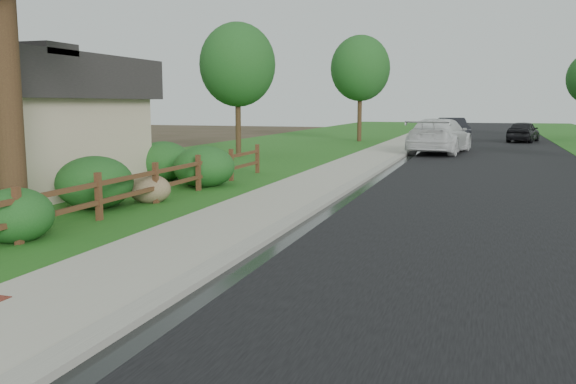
% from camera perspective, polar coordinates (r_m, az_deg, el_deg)
% --- Properties ---
extents(ground, '(120.00, 120.00, 0.00)m').
position_cam_1_polar(ground, '(7.72, -17.52, -11.50)').
color(ground, '#352F1D').
extents(road, '(8.00, 90.00, 0.02)m').
position_cam_1_polar(road, '(40.96, 18.47, 4.27)').
color(road, black).
rests_on(road, ground).
extents(curb, '(0.40, 90.00, 0.12)m').
position_cam_1_polar(curb, '(41.14, 12.60, 4.58)').
color(curb, gray).
rests_on(curb, ground).
extents(wet_gutter, '(0.50, 90.00, 0.00)m').
position_cam_1_polar(wet_gutter, '(41.11, 13.08, 4.51)').
color(wet_gutter, black).
rests_on(wet_gutter, road).
extents(sidewalk, '(2.20, 90.00, 0.10)m').
position_cam_1_polar(sidewalk, '(41.28, 10.80, 4.64)').
color(sidewalk, '#A8A392').
rests_on(sidewalk, ground).
extents(grass_strip, '(1.60, 90.00, 0.06)m').
position_cam_1_polar(grass_strip, '(41.57, 8.19, 4.69)').
color(grass_strip, '#1F5819').
rests_on(grass_strip, ground).
extents(lawn_near, '(9.00, 90.00, 0.04)m').
position_cam_1_polar(lawn_near, '(42.76, 1.29, 4.86)').
color(lawn_near, '#1F5819').
rests_on(lawn_near, ground).
extents(ranch_fence, '(0.12, 16.92, 1.10)m').
position_cam_1_polar(ranch_fence, '(14.73, -14.62, 0.41)').
color(ranch_fence, '#4A2718').
rests_on(ranch_fence, ground).
extents(white_suv, '(3.28, 6.43, 1.79)m').
position_cam_1_polar(white_suv, '(32.54, 14.01, 5.12)').
color(white_suv, silver).
rests_on(white_suv, road).
extents(dark_car_mid, '(2.51, 4.37, 1.40)m').
position_cam_1_polar(dark_car_mid, '(43.87, 21.16, 5.31)').
color(dark_car_mid, black).
rests_on(dark_car_mid, road).
extents(dark_car_far, '(2.76, 5.00, 1.56)m').
position_cam_1_polar(dark_car_far, '(44.48, 15.13, 5.71)').
color(dark_car_far, black).
rests_on(dark_car_far, road).
extents(boulder, '(1.16, 0.87, 0.77)m').
position_cam_1_polar(boulder, '(16.09, -12.83, 0.28)').
color(boulder, brown).
rests_on(boulder, ground).
extents(shrub_a, '(1.73, 1.73, 1.03)m').
position_cam_1_polar(shrub_a, '(12.32, -24.12, -2.02)').
color(shrub_a, '#1C4F1C').
rests_on(shrub_a, ground).
extents(shrub_b, '(2.47, 2.47, 1.30)m').
position_cam_1_polar(shrub_b, '(15.58, -17.64, 0.84)').
color(shrub_b, '#1C4F1C').
rests_on(shrub_b, ground).
extents(shrub_c, '(2.17, 2.17, 1.33)m').
position_cam_1_polar(shrub_c, '(20.69, -11.61, 2.83)').
color(shrub_c, '#1C4F1C').
rests_on(shrub_c, ground).
extents(shrub_d, '(2.50, 2.50, 1.28)m').
position_cam_1_polar(shrub_d, '(18.87, -7.85, 2.35)').
color(shrub_d, '#1C4F1C').
rests_on(shrub_d, ground).
extents(tree_near_left, '(3.58, 3.58, 6.35)m').
position_cam_1_polar(tree_near_left, '(29.36, -4.75, 11.77)').
color(tree_near_left, '#382216').
rests_on(tree_near_left, ground).
extents(tree_mid_left, '(3.96, 3.96, 7.08)m').
position_cam_1_polar(tree_mid_left, '(41.66, 6.79, 11.41)').
color(tree_mid_left, '#382216').
rests_on(tree_mid_left, ground).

